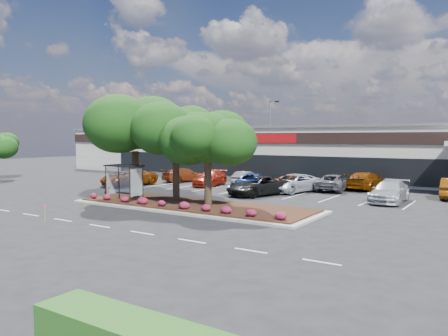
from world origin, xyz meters
The scene contains 24 objects.
ground centered at (0.00, 0.00, 0.00)m, with size 160.00×160.00×0.00m, color black.
retail_store centered at (0.06, 33.91, 3.15)m, with size 80.40×25.20×6.25m.
landscape_island centered at (-2.00, 4.00, 0.12)m, with size 18.00×6.00×0.26m.
lane_markings centered at (-0.14, 10.42, 0.01)m, with size 33.12×20.06×0.01m.
shrub_row centered at (-2.00, 1.90, 0.51)m, with size 17.00×0.80×0.50m, color maroon, non-canonical shape.
bus_shelter centered at (-7.50, 2.95, 2.31)m, with size 2.75×1.55×2.59m.
island_tree_west centered at (-8.00, 4.50, 4.21)m, with size 7.20×7.20×7.89m, color #11380C, non-canonical shape.
island_tree_mid centered at (-4.50, 5.20, 3.92)m, with size 6.60×6.60×7.32m, color #11380C, non-canonical shape.
island_tree_east centered at (-0.50, 3.70, 3.51)m, with size 5.80×5.80×6.50m, color #11380C, non-canonical shape.
conifer_north_west centered at (-30.00, 46.00, 5.00)m, with size 4.40×4.40×10.00m, color #11380C.
person_waiting centered at (-8.96, 2.44, 1.06)m, with size 0.58×0.38×1.59m, color #594C47.
light_pole centered at (-8.26, 27.97, 4.18)m, with size 1.42×0.72×9.46m.
survey_stake centered at (-5.75, -5.06, 0.66)m, with size 0.07×0.14×1.03m.
car_0 centered at (-15.91, 11.49, 0.82)m, with size 2.74×5.93×1.65m, color #6B2C07.
car_1 centered at (-8.88, 15.94, 0.76)m, with size 2.13×5.25×1.52m, color maroon.
car_2 centered at (-3.35, 14.55, 0.78)m, with size 2.60×5.64×1.57m, color navy.
car_3 centered at (0.39, 15.64, 0.81)m, with size 2.70×5.85×1.63m, color #A2A7AF.
car_4 centered at (-1.23, 12.08, 0.81)m, with size 2.69×5.84×1.62m, color black.
car_5 centered at (8.95, 14.09, 0.80)m, with size 2.24×5.51×1.60m, color #9EA3A8.
car_9 centered at (-13.65, 17.69, 0.75)m, with size 2.10×5.17×1.50m, color maroon.
car_10 centered at (-6.55, 18.95, 0.69)m, with size 1.47×4.21×1.39m, color #585860.
car_11 centered at (-0.65, 18.62, 0.66)m, with size 2.20×4.77×1.33m, color #83360F.
car_12 centered at (3.05, 18.77, 0.75)m, with size 2.50×5.42×1.51m, color #4E4F55.
car_13 centered at (5.26, 21.25, 0.84)m, with size 2.34×5.76×1.67m, color #622B04.
Camera 1 is at (16.38, -20.16, 4.88)m, focal length 35.00 mm.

